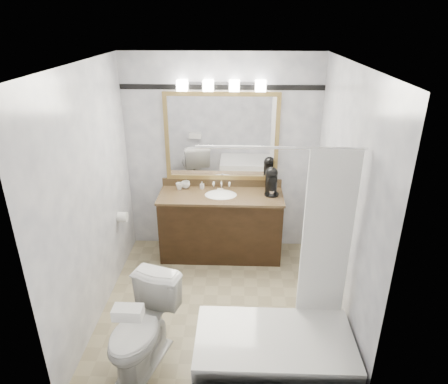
{
  "coord_description": "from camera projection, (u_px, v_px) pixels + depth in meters",
  "views": [
    {
      "loc": [
        0.21,
        -3.44,
        2.87
      ],
      "look_at": [
        0.07,
        0.35,
        1.18
      ],
      "focal_mm": 32.0,
      "sensor_mm": 36.0,
      "label": 1
    }
  ],
  "objects": [
    {
      "name": "cup_left",
      "position": [
        186.0,
        185.0,
        5.07
      ],
      "size": [
        0.14,
        0.14,
        0.09
      ],
      "primitive_type": "imported",
      "rotation": [
        0.0,
        0.0,
        0.37
      ],
      "color": "white",
      "rests_on": "vanity"
    },
    {
      "name": "vanity",
      "position": [
        221.0,
        224.0,
        5.06
      ],
      "size": [
        1.53,
        0.58,
        0.97
      ],
      "color": "black",
      "rests_on": "ground"
    },
    {
      "name": "soap_bottle_a",
      "position": [
        202.0,
        185.0,
        5.05
      ],
      "size": [
        0.06,
        0.06,
        0.09
      ],
      "primitive_type": "imported",
      "rotation": [
        0.0,
        0.0,
        -0.36
      ],
      "color": "white",
      "rests_on": "vanity"
    },
    {
      "name": "bathtub",
      "position": [
        276.0,
        351.0,
        3.36
      ],
      "size": [
        1.3,
        0.75,
        1.96
      ],
      "color": "white",
      "rests_on": "ground"
    },
    {
      "name": "accent_stripe",
      "position": [
        222.0,
        87.0,
        4.64
      ],
      "size": [
        2.4,
        0.01,
        0.06
      ],
      "primitive_type": "cube",
      "color": "black",
      "rests_on": "room"
    },
    {
      "name": "mirror",
      "position": [
        222.0,
        137.0,
        4.88
      ],
      "size": [
        1.4,
        0.04,
        1.1
      ],
      "color": "#AB8D4D",
      "rests_on": "room"
    },
    {
      "name": "vanity_light_bar",
      "position": [
        221.0,
        85.0,
        4.57
      ],
      "size": [
        1.02,
        0.14,
        0.12
      ],
      "color": "silver",
      "rests_on": "room"
    },
    {
      "name": "toilet",
      "position": [
        142.0,
        329.0,
        3.43
      ],
      "size": [
        0.66,
        0.88,
        0.79
      ],
      "primitive_type": "imported",
      "rotation": [
        0.0,
        0.0,
        -0.31
      ],
      "color": "white",
      "rests_on": "ground"
    },
    {
      "name": "cup_right",
      "position": [
        179.0,
        186.0,
        5.04
      ],
      "size": [
        0.1,
        0.1,
        0.08
      ],
      "primitive_type": "imported",
      "rotation": [
        0.0,
        0.0,
        -0.16
      ],
      "color": "white",
      "rests_on": "vanity"
    },
    {
      "name": "room",
      "position": [
        216.0,
        200.0,
        3.81
      ],
      "size": [
        2.42,
        2.62,
        2.52
      ],
      "color": "tan",
      "rests_on": "ground"
    },
    {
      "name": "tissue_box",
      "position": [
        128.0,
        313.0,
        2.97
      ],
      "size": [
        0.22,
        0.12,
        0.09
      ],
      "primitive_type": "cube",
      "rotation": [
        0.0,
        0.0,
        -0.01
      ],
      "color": "white",
      "rests_on": "toilet"
    },
    {
      "name": "tp_roll",
      "position": [
        123.0,
        217.0,
        4.68
      ],
      "size": [
        0.11,
        0.12,
        0.12
      ],
      "primitive_type": "cylinder",
      "rotation": [
        0.0,
        1.57,
        0.0
      ],
      "color": "white",
      "rests_on": "room"
    },
    {
      "name": "soap_bar",
      "position": [
        220.0,
        190.0,
        5.0
      ],
      "size": [
        0.08,
        0.05,
        0.02
      ],
      "primitive_type": "cube",
      "rotation": [
        0.0,
        0.0,
        -0.05
      ],
      "color": "beige",
      "rests_on": "vanity"
    },
    {
      "name": "coffee_maker",
      "position": [
        271.0,
        180.0,
        4.86
      ],
      "size": [
        0.18,
        0.22,
        0.34
      ],
      "rotation": [
        0.0,
        0.0,
        0.09
      ],
      "color": "black",
      "rests_on": "vanity"
    }
  ]
}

